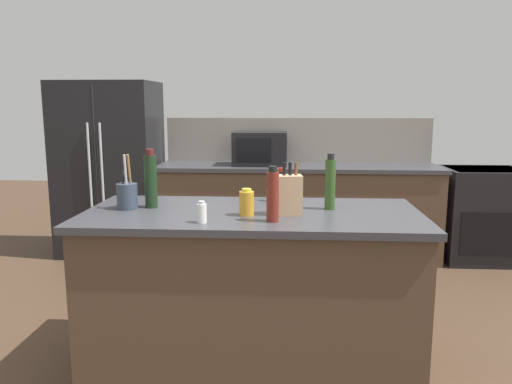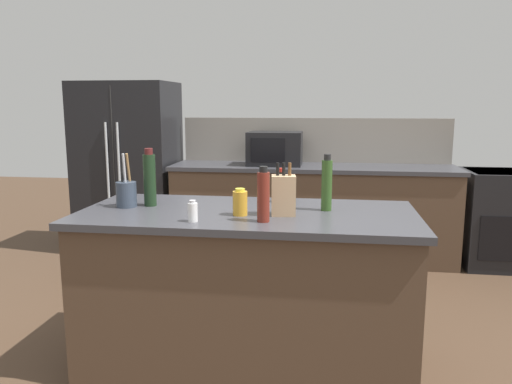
{
  "view_description": "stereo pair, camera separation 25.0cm",
  "coord_description": "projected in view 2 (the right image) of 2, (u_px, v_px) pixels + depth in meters",
  "views": [
    {
      "loc": [
        0.2,
        -2.77,
        1.54
      ],
      "look_at": [
        0.0,
        0.35,
        0.99
      ],
      "focal_mm": 35.0,
      "sensor_mm": 36.0,
      "label": 1
    },
    {
      "loc": [
        0.45,
        -2.74,
        1.54
      ],
      "look_at": [
        0.0,
        0.35,
        0.99
      ],
      "focal_mm": 35.0,
      "sensor_mm": 36.0,
      "label": 2
    }
  ],
  "objects": [
    {
      "name": "ground_plane",
      "position": [
        248.0,
        363.0,
        3.01
      ],
      "size": [
        14.0,
        14.0,
        0.0
      ],
      "primitive_type": "plane",
      "color": "#473323"
    },
    {
      "name": "back_counter_run",
      "position": [
        312.0,
        212.0,
        5.03
      ],
      "size": [
        2.82,
        0.66,
        0.94
      ],
      "color": "#4C3828",
      "rests_on": "ground_plane"
    },
    {
      "name": "wall_backsplash",
      "position": [
        314.0,
        140.0,
        5.21
      ],
      "size": [
        2.78,
        0.03,
        0.46
      ],
      "primitive_type": "cube",
      "color": "gray",
      "rests_on": "back_counter_run"
    },
    {
      "name": "kitchen_island",
      "position": [
        247.0,
        289.0,
        2.92
      ],
      "size": [
        1.91,
        0.89,
        0.94
      ],
      "color": "#4C3828",
      "rests_on": "ground_plane"
    },
    {
      "name": "refrigerator",
      "position": [
        129.0,
        167.0,
        5.28
      ],
      "size": [
        0.99,
        0.75,
        1.77
      ],
      "color": "black",
      "rests_on": "ground_plane"
    },
    {
      "name": "range_oven",
      "position": [
        504.0,
        218.0,
        4.76
      ],
      "size": [
        0.76,
        0.65,
        0.92
      ],
      "color": "black",
      "rests_on": "ground_plane"
    },
    {
      "name": "microwave",
      "position": [
        275.0,
        149.0,
        4.97
      ],
      "size": [
        0.53,
        0.39,
        0.33
      ],
      "color": "black",
      "rests_on": "back_counter_run"
    },
    {
      "name": "knife_block",
      "position": [
        283.0,
        195.0,
        2.72
      ],
      "size": [
        0.14,
        0.12,
        0.29
      ],
      "rotation": [
        0.0,
        0.0,
        0.13
      ],
      "color": "tan",
      "rests_on": "kitchen_island"
    },
    {
      "name": "utensil_crock",
      "position": [
        126.0,
        193.0,
        2.95
      ],
      "size": [
        0.12,
        0.12,
        0.32
      ],
      "color": "#333D4C",
      "rests_on": "kitchen_island"
    },
    {
      "name": "olive_oil_bottle",
      "position": [
        327.0,
        184.0,
        2.84
      ],
      "size": [
        0.06,
        0.06,
        0.32
      ],
      "color": "#2D4C1E",
      "rests_on": "kitchen_island"
    },
    {
      "name": "salt_shaker",
      "position": [
        193.0,
        212.0,
        2.58
      ],
      "size": [
        0.05,
        0.05,
        0.11
      ],
      "color": "silver",
      "rests_on": "kitchen_island"
    },
    {
      "name": "honey_jar",
      "position": [
        240.0,
        203.0,
        2.73
      ],
      "size": [
        0.08,
        0.08,
        0.15
      ],
      "color": "gold",
      "rests_on": "kitchen_island"
    },
    {
      "name": "wine_bottle",
      "position": [
        150.0,
        179.0,
        2.97
      ],
      "size": [
        0.07,
        0.07,
        0.35
      ],
      "color": "black",
      "rests_on": "kitchen_island"
    },
    {
      "name": "vinegar_bottle",
      "position": [
        263.0,
        196.0,
        2.57
      ],
      "size": [
        0.06,
        0.06,
        0.29
      ],
      "color": "maroon",
      "rests_on": "kitchen_island"
    },
    {
      "name": "soy_sauce_bottle",
      "position": [
        281.0,
        186.0,
        3.1
      ],
      "size": [
        0.06,
        0.06,
        0.21
      ],
      "color": "black",
      "rests_on": "kitchen_island"
    }
  ]
}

